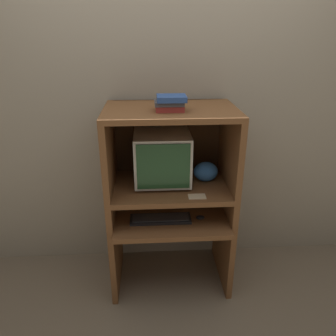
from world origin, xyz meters
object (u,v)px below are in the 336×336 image
object	(u,v)px
crt_monitor	(162,157)
mouse	(200,217)
snack_bag	(206,172)
keyboard	(161,219)
book_stack	(170,103)

from	to	relation	value
crt_monitor	mouse	bearing A→B (deg)	-34.77
snack_bag	mouse	bearing A→B (deg)	-107.53
keyboard	book_stack	xyz separation A→B (m)	(0.07, 0.05, 0.80)
keyboard	snack_bag	size ratio (longest dim) A/B	2.44
crt_monitor	mouse	size ratio (longest dim) A/B	6.41
mouse	snack_bag	size ratio (longest dim) A/B	0.34
mouse	snack_bag	world-z (taller)	snack_bag
crt_monitor	mouse	xyz separation A→B (m)	(0.26, -0.18, -0.39)
keyboard	book_stack	world-z (taller)	book_stack
crt_monitor	book_stack	size ratio (longest dim) A/B	1.97
crt_monitor	book_stack	xyz separation A→B (m)	(0.05, -0.13, 0.41)
keyboard	book_stack	bearing A→B (deg)	36.20
crt_monitor	book_stack	distance (m)	0.43
mouse	book_stack	xyz separation A→B (m)	(-0.21, 0.05, 0.80)
crt_monitor	keyboard	bearing A→B (deg)	-97.08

